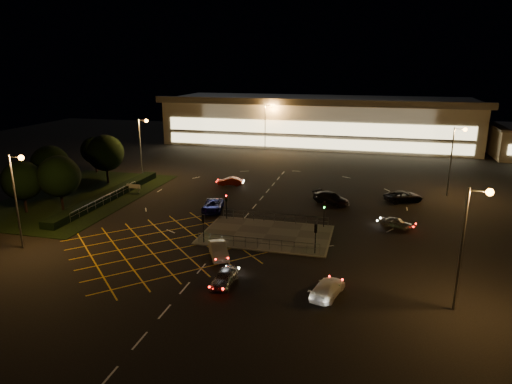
% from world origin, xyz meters
% --- Properties ---
extents(ground, '(180.00, 180.00, 0.00)m').
position_xyz_m(ground, '(0.00, 0.00, 0.00)').
color(ground, black).
rests_on(ground, ground).
extents(pedestrian_island, '(14.00, 9.00, 0.12)m').
position_xyz_m(pedestrian_island, '(2.00, -2.00, 0.06)').
color(pedestrian_island, '#4C4944').
rests_on(pedestrian_island, ground).
extents(grass_verge, '(18.00, 30.00, 0.08)m').
position_xyz_m(grass_verge, '(-28.00, 6.00, 0.04)').
color(grass_verge, black).
rests_on(grass_verge, ground).
extents(hedge, '(2.00, 26.00, 1.00)m').
position_xyz_m(hedge, '(-23.00, 6.00, 0.50)').
color(hedge, black).
rests_on(hedge, ground).
extents(supermarket, '(72.00, 26.50, 10.50)m').
position_xyz_m(supermarket, '(0.00, 61.95, 5.31)').
color(supermarket, beige).
rests_on(supermarket, ground).
extents(streetlight_sw, '(1.78, 0.56, 10.03)m').
position_xyz_m(streetlight_sw, '(-21.56, -12.00, 6.56)').
color(streetlight_sw, slate).
rests_on(streetlight_sw, ground).
extents(streetlight_se, '(1.78, 0.56, 10.03)m').
position_xyz_m(streetlight_se, '(20.44, -14.00, 6.56)').
color(streetlight_se, slate).
rests_on(streetlight_se, ground).
extents(streetlight_nw, '(1.78, 0.56, 10.03)m').
position_xyz_m(streetlight_nw, '(-23.56, 18.00, 6.56)').
color(streetlight_nw, slate).
rests_on(streetlight_nw, ground).
extents(streetlight_ne, '(1.78, 0.56, 10.03)m').
position_xyz_m(streetlight_ne, '(24.44, 20.00, 6.56)').
color(streetlight_ne, slate).
rests_on(streetlight_ne, ground).
extents(streetlight_far_left, '(1.78, 0.56, 10.03)m').
position_xyz_m(streetlight_far_left, '(-9.56, 48.00, 6.56)').
color(streetlight_far_left, slate).
rests_on(streetlight_far_left, ground).
extents(streetlight_far_right, '(1.78, 0.56, 10.03)m').
position_xyz_m(streetlight_far_right, '(30.44, 50.00, 6.56)').
color(streetlight_far_right, slate).
rests_on(streetlight_far_right, ground).
extents(signal_sw, '(0.28, 0.30, 3.15)m').
position_xyz_m(signal_sw, '(-4.00, -5.99, 2.37)').
color(signal_sw, black).
rests_on(signal_sw, pedestrian_island).
extents(signal_se, '(0.28, 0.30, 3.15)m').
position_xyz_m(signal_se, '(8.00, -5.99, 2.37)').
color(signal_se, black).
rests_on(signal_se, pedestrian_island).
extents(signal_nw, '(0.28, 0.30, 3.15)m').
position_xyz_m(signal_nw, '(-4.00, 1.99, 2.37)').
color(signal_nw, black).
rests_on(signal_nw, pedestrian_island).
extents(signal_ne, '(0.28, 0.30, 3.15)m').
position_xyz_m(signal_ne, '(8.00, 1.99, 2.37)').
color(signal_ne, black).
rests_on(signal_ne, pedestrian_island).
extents(tree_a, '(5.04, 5.04, 6.86)m').
position_xyz_m(tree_a, '(-30.00, -2.00, 4.33)').
color(tree_a, black).
rests_on(tree_a, ground).
extents(tree_b, '(5.40, 5.40, 7.35)m').
position_xyz_m(tree_b, '(-32.00, 6.00, 4.64)').
color(tree_b, black).
rests_on(tree_b, ground).
extents(tree_c, '(5.76, 5.76, 7.84)m').
position_xyz_m(tree_c, '(-28.00, 14.00, 4.95)').
color(tree_c, black).
rests_on(tree_c, ground).
extents(tree_d, '(4.68, 4.68, 6.37)m').
position_xyz_m(tree_d, '(-34.00, 20.00, 4.02)').
color(tree_d, black).
rests_on(tree_d, ground).
extents(tree_e, '(5.40, 5.40, 7.35)m').
position_xyz_m(tree_e, '(-26.00, 0.00, 4.64)').
color(tree_e, black).
rests_on(tree_e, ground).
extents(car_near_silver, '(1.71, 4.02, 1.36)m').
position_xyz_m(car_near_silver, '(1.14, -14.46, 0.68)').
color(car_near_silver, '#B9BCC1').
rests_on(car_near_silver, ground).
extents(car_queue_white, '(3.41, 4.62, 1.45)m').
position_xyz_m(car_queue_white, '(-1.30, -9.00, 0.73)').
color(car_queue_white, '#B8B8B8').
rests_on(car_queue_white, ground).
extents(car_left_blue, '(3.39, 5.61, 1.46)m').
position_xyz_m(car_left_blue, '(-6.81, 4.74, 0.73)').
color(car_left_blue, '#0E1157').
rests_on(car_left_blue, ground).
extents(car_far_dkgrey, '(5.71, 4.63, 1.55)m').
position_xyz_m(car_far_dkgrey, '(7.93, 11.90, 0.78)').
color(car_far_dkgrey, black).
rests_on(car_far_dkgrey, ground).
extents(car_right_silver, '(3.87, 2.46, 1.23)m').
position_xyz_m(car_right_silver, '(16.29, 4.19, 0.61)').
color(car_right_silver, '#A3A6AA').
rests_on(car_right_silver, ground).
extents(car_circ_red, '(4.01, 1.91, 1.27)m').
position_xyz_m(car_circ_red, '(-8.50, 17.71, 0.63)').
color(car_circ_red, maroon).
rests_on(car_circ_red, ground).
extents(car_east_grey, '(5.87, 4.71, 1.49)m').
position_xyz_m(car_east_grey, '(17.67, 15.37, 0.74)').
color(car_east_grey, black).
rests_on(car_east_grey, ground).
extents(car_approach_white, '(3.04, 5.04, 1.37)m').
position_xyz_m(car_approach_white, '(10.08, -14.26, 0.68)').
color(car_approach_white, white).
rests_on(car_approach_white, ground).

